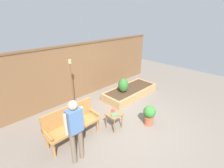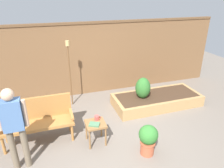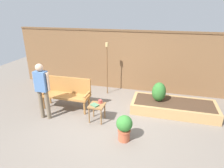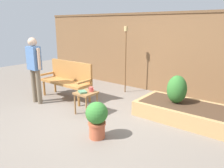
{
  "view_description": "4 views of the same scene",
  "coord_description": "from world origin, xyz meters",
  "px_view_note": "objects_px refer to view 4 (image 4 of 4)",
  "views": [
    {
      "loc": [
        -3.19,
        -2.58,
        3.12
      ],
      "look_at": [
        0.4,
        1.05,
        0.94
      ],
      "focal_mm": 26.04,
      "sensor_mm": 36.0,
      "label": 1
    },
    {
      "loc": [
        -1.13,
        -3.26,
        2.91
      ],
      "look_at": [
        0.25,
        0.97,
        0.94
      ],
      "focal_mm": 33.43,
      "sensor_mm": 36.0,
      "label": 2
    },
    {
      "loc": [
        1.2,
        -4.09,
        2.88
      ],
      "look_at": [
        -0.04,
        0.58,
        0.95
      ],
      "focal_mm": 31.1,
      "sensor_mm": 36.0,
      "label": 3
    },
    {
      "loc": [
        2.79,
        -2.94,
        1.86
      ],
      "look_at": [
        -0.18,
        0.86,
        0.54
      ],
      "focal_mm": 35.52,
      "sensor_mm": 36.0,
      "label": 4
    }
  ],
  "objects_px": {
    "shrub_near_bench": "(177,89)",
    "tiki_torch": "(126,48)",
    "person_by_bench": "(34,65)",
    "garden_bench": "(68,77)",
    "cup_on_table": "(91,89)",
    "potted_boxwood": "(97,118)",
    "side_table": "(86,96)",
    "book_on_table": "(82,92)"
  },
  "relations": [
    {
      "from": "garden_bench",
      "to": "potted_boxwood",
      "type": "bearing_deg",
      "value": -29.56
    },
    {
      "from": "tiki_torch",
      "to": "side_table",
      "type": "bearing_deg",
      "value": -82.55
    },
    {
      "from": "side_table",
      "to": "person_by_bench",
      "type": "bearing_deg",
      "value": -170.62
    },
    {
      "from": "book_on_table",
      "to": "potted_boxwood",
      "type": "bearing_deg",
      "value": -4.84
    },
    {
      "from": "shrub_near_bench",
      "to": "garden_bench",
      "type": "bearing_deg",
      "value": -168.66
    },
    {
      "from": "book_on_table",
      "to": "cup_on_table",
      "type": "bearing_deg",
      "value": 87.13
    },
    {
      "from": "garden_bench",
      "to": "book_on_table",
      "type": "xyz_separation_m",
      "value": [
        1.08,
        -0.55,
        -0.05
      ]
    },
    {
      "from": "side_table",
      "to": "cup_on_table",
      "type": "relative_size",
      "value": 3.61
    },
    {
      "from": "cup_on_table",
      "to": "tiki_torch",
      "type": "height_order",
      "value": "tiki_torch"
    },
    {
      "from": "side_table",
      "to": "person_by_bench",
      "type": "distance_m",
      "value": 1.54
    },
    {
      "from": "person_by_bench",
      "to": "tiki_torch",
      "type": "bearing_deg",
      "value": 59.55
    },
    {
      "from": "cup_on_table",
      "to": "potted_boxwood",
      "type": "distance_m",
      "value": 1.11
    },
    {
      "from": "garden_bench",
      "to": "tiki_torch",
      "type": "distance_m",
      "value": 1.71
    },
    {
      "from": "side_table",
      "to": "tiki_torch",
      "type": "distance_m",
      "value": 1.98
    },
    {
      "from": "cup_on_table",
      "to": "book_on_table",
      "type": "xyz_separation_m",
      "value": [
        -0.09,
        -0.16,
        -0.03
      ]
    },
    {
      "from": "potted_boxwood",
      "to": "side_table",
      "type": "bearing_deg",
      "value": 143.96
    },
    {
      "from": "cup_on_table",
      "to": "tiki_torch",
      "type": "bearing_deg",
      "value": 99.84
    },
    {
      "from": "shrub_near_bench",
      "to": "tiki_torch",
      "type": "relative_size",
      "value": 0.32
    },
    {
      "from": "garden_bench",
      "to": "side_table",
      "type": "xyz_separation_m",
      "value": [
        1.12,
        -0.49,
        -0.15
      ]
    },
    {
      "from": "potted_boxwood",
      "to": "tiki_torch",
      "type": "relative_size",
      "value": 0.35
    },
    {
      "from": "side_table",
      "to": "book_on_table",
      "type": "relative_size",
      "value": 2.35
    },
    {
      "from": "book_on_table",
      "to": "potted_boxwood",
      "type": "height_order",
      "value": "potted_boxwood"
    },
    {
      "from": "book_on_table",
      "to": "shrub_near_bench",
      "type": "relative_size",
      "value": 0.36
    },
    {
      "from": "potted_boxwood",
      "to": "tiki_torch",
      "type": "distance_m",
      "value": 2.79
    },
    {
      "from": "garden_bench",
      "to": "potted_boxwood",
      "type": "relative_size",
      "value": 2.28
    },
    {
      "from": "cup_on_table",
      "to": "potted_boxwood",
      "type": "xyz_separation_m",
      "value": [
        0.81,
        -0.73,
        -0.17
      ]
    },
    {
      "from": "garden_bench",
      "to": "cup_on_table",
      "type": "height_order",
      "value": "garden_bench"
    },
    {
      "from": "garden_bench",
      "to": "person_by_bench",
      "type": "bearing_deg",
      "value": -112.84
    },
    {
      "from": "potted_boxwood",
      "to": "person_by_bench",
      "type": "relative_size",
      "value": 0.41
    },
    {
      "from": "side_table",
      "to": "book_on_table",
      "type": "distance_m",
      "value": 0.12
    },
    {
      "from": "book_on_table",
      "to": "side_table",
      "type": "bearing_deg",
      "value": 86.67
    },
    {
      "from": "book_on_table",
      "to": "tiki_torch",
      "type": "distance_m",
      "value": 2.0
    },
    {
      "from": "person_by_bench",
      "to": "garden_bench",
      "type": "bearing_deg",
      "value": 67.16
    },
    {
      "from": "potted_boxwood",
      "to": "shrub_near_bench",
      "type": "relative_size",
      "value": 1.11
    },
    {
      "from": "shrub_near_bench",
      "to": "cup_on_table",
      "type": "bearing_deg",
      "value": -148.13
    },
    {
      "from": "side_table",
      "to": "cup_on_table",
      "type": "distance_m",
      "value": 0.18
    },
    {
      "from": "book_on_table",
      "to": "garden_bench",
      "type": "bearing_deg",
      "value": -179.75
    },
    {
      "from": "garden_bench",
      "to": "tiki_torch",
      "type": "relative_size",
      "value": 0.8
    },
    {
      "from": "tiki_torch",
      "to": "person_by_bench",
      "type": "relative_size",
      "value": 1.15
    },
    {
      "from": "shrub_near_bench",
      "to": "potted_boxwood",
      "type": "bearing_deg",
      "value": -112.3
    },
    {
      "from": "tiki_torch",
      "to": "shrub_near_bench",
      "type": "bearing_deg",
      "value": -23.07
    },
    {
      "from": "side_table",
      "to": "shrub_near_bench",
      "type": "distance_m",
      "value": 1.87
    }
  ]
}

